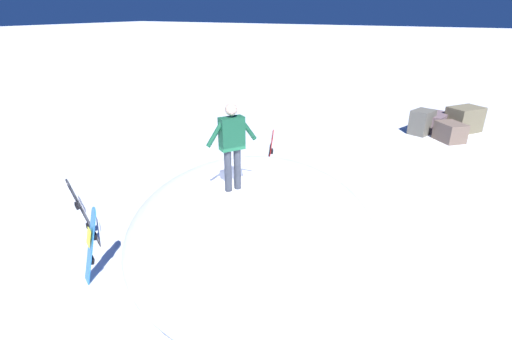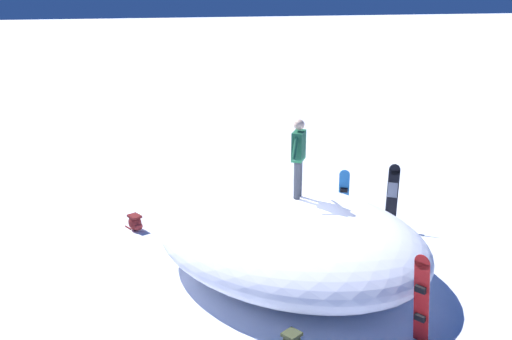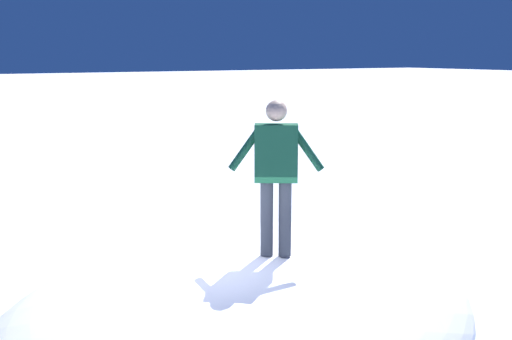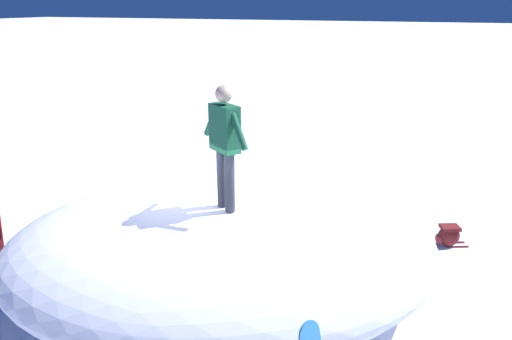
# 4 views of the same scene
# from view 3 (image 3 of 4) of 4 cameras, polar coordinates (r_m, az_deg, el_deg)

# --- Properties ---
(snow_mound) EXTENTS (8.01, 7.31, 1.60)m
(snow_mound) POSITION_cam_3_polar(r_m,az_deg,el_deg) (7.54, -1.03, -13.06)
(snow_mound) COLOR white
(snow_mound) RESTS_ON ground
(snowboarder_standing) EXTENTS (0.92, 0.63, 1.72)m
(snowboarder_standing) POSITION_cam_3_polar(r_m,az_deg,el_deg) (6.89, 1.81, 0.26)
(snowboarder_standing) COLOR #333842
(snowboarder_standing) RESTS_ON snow_mound
(backpack_near) EXTENTS (0.63, 0.47, 0.41)m
(backpack_near) POSITION_cam_3_polar(r_m,az_deg,el_deg) (11.74, 5.36, -7.45)
(backpack_near) COLOR maroon
(backpack_near) RESTS_ON ground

